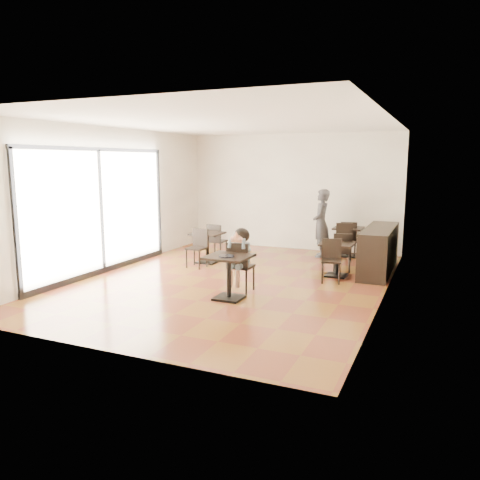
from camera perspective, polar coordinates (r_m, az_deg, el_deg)
The scene contains 23 objects.
floor at distance 9.75m, azimuth -0.78°, elevation -4.96°, with size 6.00×8.00×0.01m, color brown.
ceiling at distance 9.47m, azimuth -0.83°, elevation 14.13°, with size 6.00×8.00×0.01m, color white.
wall_back at distance 13.22m, azimuth 6.38°, elevation 5.85°, with size 6.00×0.01×3.20m, color white.
wall_front at distance 6.08m, azimuth -16.49°, elevation 1.14°, with size 6.00×0.01×3.20m, color white.
wall_left at distance 11.05m, azimuth -15.19°, elevation 4.85°, with size 0.01×8.00×3.20m, color white.
wall_right at distance 8.69m, azimuth 17.57°, elevation 3.53°, with size 0.01×8.00×3.20m, color white.
storefront_window at distance 10.66m, azimuth -16.69°, elevation 3.54°, with size 0.04×4.50×2.60m, color white.
child_table at distance 8.38m, azimuth -1.37°, elevation -4.58°, with size 0.76×0.76×0.80m, color black, non-canonical shape.
child_chair at distance 8.85m, azimuth 0.13°, elevation -3.27°, with size 0.43×0.43×0.96m, color black, non-canonical shape.
child at distance 8.83m, azimuth 0.13°, elevation -2.48°, with size 0.43×0.60×1.21m, color slate, non-canonical shape.
plate at distance 8.21m, azimuth -1.67°, elevation -1.97°, with size 0.27×0.27×0.02m, color black.
pizza_slice at distance 8.57m, azimuth -0.37°, elevation 0.16°, with size 0.28×0.22×0.06m, color tan, non-canonical shape.
adult_patron at distance 12.21m, azimuth 9.85°, elevation 2.04°, with size 0.64×0.42×1.75m, color #39393D.
cafe_table_mid at distance 10.25m, azimuth 11.72°, elevation -2.36°, with size 0.69×0.69×0.73m, color black, non-canonical shape.
cafe_table_left at distance 11.39m, azimuth -3.99°, elevation -0.95°, with size 0.70×0.70×0.74m, color black, non-canonical shape.
cafe_table_back at distance 12.44m, azimuth 13.02°, elevation -0.22°, with size 0.72×0.72×0.76m, color black, non-canonical shape.
chair_mid_a at distance 10.76m, azimuth 12.33°, elevation -1.41°, with size 0.39×0.39×0.88m, color black, non-canonical shape.
chair_mid_b at distance 9.70m, azimuth 11.06°, elevation -2.56°, with size 0.39×0.39×0.88m, color black, non-canonical shape.
chair_left_a at distance 11.86m, azimuth -2.77°, elevation -0.15°, with size 0.40×0.40×0.89m, color black, non-canonical shape.
chair_left_b at distance 10.90m, azimuth -5.33°, elevation -1.05°, with size 0.40×0.40×0.89m, color black, non-canonical shape.
chair_back_a at distance 12.46m, azimuth 13.06°, elevation 0.15°, with size 0.41×0.41×0.92m, color black, non-canonical shape.
chair_back_b at distance 11.90m, azimuth 12.55°, elevation -0.27°, with size 0.41×0.41×0.92m, color black, non-canonical shape.
service_counter at distance 10.85m, azimuth 16.57°, elevation -1.16°, with size 0.60×2.40×1.00m, color black.
Camera 1 is at (3.88, -8.61, 2.46)m, focal length 35.00 mm.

